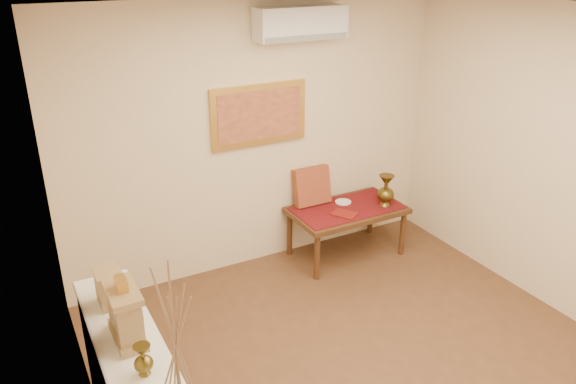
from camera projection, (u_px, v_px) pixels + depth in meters
ceiling at (422, 21)px, 3.21m from camera, size 4.50×4.50×0.00m
wall_back at (258, 139)px, 5.57m from camera, size 4.00×0.02×2.70m
wall_left at (95, 315)px, 2.88m from camera, size 0.02×4.50×2.70m
white_vase at (178, 375)px, 2.26m from camera, size 0.20×0.20×1.03m
brass_urn_small at (143, 356)px, 2.97m from camera, size 0.11×0.11×0.24m
table_cloth at (347, 208)px, 5.96m from camera, size 1.14×0.59×0.01m
brass_urn_tall at (386, 187)px, 5.93m from camera, size 0.18×0.18×0.42m
plate at (343, 202)px, 6.07m from camera, size 0.17×0.17×0.01m
menu at (344, 214)px, 5.80m from camera, size 0.28×0.31×0.01m
cushion at (312, 186)px, 5.97m from camera, size 0.40×0.18×0.42m
mantel_clock at (126, 313)px, 3.22m from camera, size 0.17×0.36×0.41m
wooden_chest at (110, 287)px, 3.57m from camera, size 0.16×0.21×0.24m
low_table at (347, 214)px, 5.98m from camera, size 1.20×0.70×0.55m
painting at (259, 115)px, 5.45m from camera, size 1.00×0.06×0.60m
ac_unit at (301, 23)px, 5.20m from camera, size 0.90×0.25×0.30m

